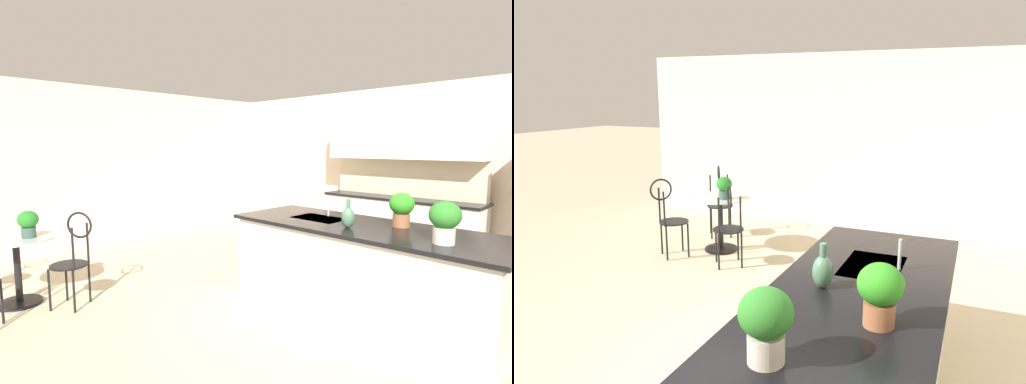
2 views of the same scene
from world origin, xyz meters
TOP-DOWN VIEW (x-y plane):
  - ground_plane at (0.00, 0.00)m, footprint 40.00×40.00m
  - wall_left_window at (-4.26, 0.00)m, footprint 0.12×7.80m
  - kitchen_island at (0.30, 0.85)m, footprint 2.80×1.06m
  - bistro_table at (-2.43, -1.64)m, footprint 0.80×0.80m
  - chair_near_window at (-3.04, -2.00)m, footprint 0.53×0.53m
  - chair_by_island at (-1.94, -2.12)m, footprint 0.54×0.54m
  - chair_toward_desk at (-1.92, -1.23)m, footprint 0.53×0.53m
  - sink_faucet at (-0.25, 1.03)m, footprint 0.02×0.02m
  - potted_plant_on_table at (-2.35, -1.53)m, footprint 0.21×0.21m
  - potted_plant_counter_far at (1.15, 0.66)m, footprint 0.25×0.25m
  - potted_plant_counter_near at (0.60, 1.06)m, footprint 0.24×0.24m
  - vase_on_counter at (0.25, 0.64)m, footprint 0.13×0.13m

SIDE VIEW (x-z plane):
  - ground_plane at x=0.00m, z-range 0.00..0.00m
  - bistro_table at x=-2.43m, z-range 0.08..0.82m
  - kitchen_island at x=0.30m, z-range 0.00..0.92m
  - chair_near_window at x=-3.04m, z-range 0.05..1.09m
  - chair_by_island at x=-1.94m, z-range 0.05..1.09m
  - chair_toward_desk at x=-1.92m, z-range 0.05..1.09m
  - potted_plant_on_table at x=-2.35m, z-range 0.76..1.05m
  - sink_faucet at x=-0.25m, z-range 0.92..1.14m
  - vase_on_counter at x=0.25m, z-range 0.89..1.17m
  - potted_plant_counter_near at x=0.60m, z-range 0.94..1.29m
  - potted_plant_counter_far at x=1.15m, z-range 0.95..1.30m
  - wall_left_window at x=-4.26m, z-range 0.00..2.70m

